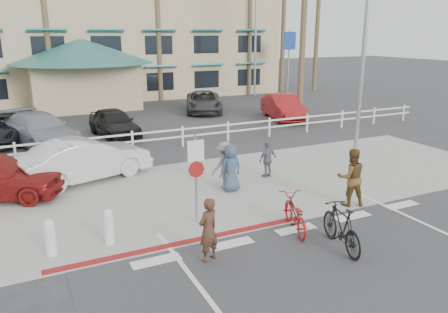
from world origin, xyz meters
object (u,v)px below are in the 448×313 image
sign_post (196,175)px  car_white_sedan (85,160)px  bike_red (295,214)px  bike_black (341,227)px

sign_post → car_white_sedan: 5.74m
bike_red → bike_black: bearing=125.9°
bike_red → bike_black: 1.45m
sign_post → car_white_sedan: sign_post is taller
car_white_sedan → bike_red: bearing=-164.1°
sign_post → bike_black: bearing=-47.9°
bike_red → car_white_sedan: (-4.44, 6.86, 0.29)m
sign_post → bike_red: (2.24, -1.60, -0.96)m
bike_red → car_white_sedan: 8.18m
sign_post → bike_red: sign_post is taller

